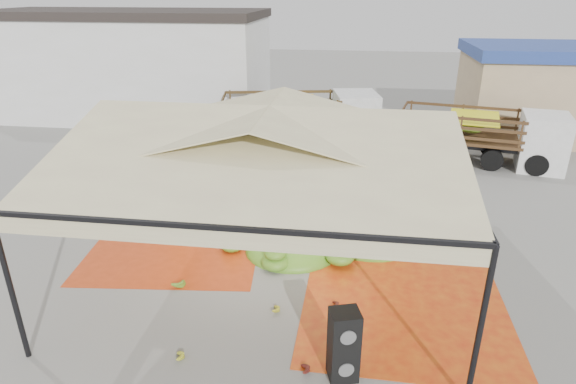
# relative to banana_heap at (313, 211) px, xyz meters

# --- Properties ---
(ground) EXTENTS (90.00, 90.00, 0.00)m
(ground) POSITION_rel_banana_heap_xyz_m (-0.89, -1.70, -0.67)
(ground) COLOR slate
(ground) RESTS_ON ground
(canopy_tent) EXTENTS (8.10, 8.10, 4.00)m
(canopy_tent) POSITION_rel_banana_heap_xyz_m (-0.89, -1.70, 2.63)
(canopy_tent) COLOR black
(canopy_tent) RESTS_ON ground
(building_white) EXTENTS (14.30, 6.30, 5.40)m
(building_white) POSITION_rel_banana_heap_xyz_m (-10.89, 12.30, 2.04)
(building_white) COLOR silver
(building_white) RESTS_ON ground
(building_tan) EXTENTS (6.30, 5.30, 4.10)m
(building_tan) POSITION_rel_banana_heap_xyz_m (9.11, 11.30, 1.41)
(building_tan) COLOR tan
(building_tan) RESTS_ON ground
(tarp_left) EXTENTS (4.85, 4.66, 0.01)m
(tarp_left) POSITION_rel_banana_heap_xyz_m (-3.58, -1.20, -0.66)
(tarp_left) COLOR #C53E12
(tarp_left) RESTS_ON ground
(tarp_right) EXTENTS (4.44, 4.66, 0.01)m
(tarp_right) POSITION_rel_banana_heap_xyz_m (2.29, -3.11, -0.66)
(tarp_right) COLOR orange
(tarp_right) RESTS_ON ground
(banana_heap) EXTENTS (7.77, 7.19, 1.34)m
(banana_heap) POSITION_rel_banana_heap_xyz_m (0.00, 0.00, 0.00)
(banana_heap) COLOR #407D1A
(banana_heap) RESTS_ON ground
(hand_yellow_a) EXTENTS (0.40, 0.33, 0.18)m
(hand_yellow_a) POSITION_rel_banana_heap_xyz_m (-0.53, -3.72, -0.58)
(hand_yellow_a) COLOR #ACA922
(hand_yellow_a) RESTS_ON ground
(hand_yellow_b) EXTENTS (0.48, 0.44, 0.18)m
(hand_yellow_b) POSITION_rel_banana_heap_xyz_m (-2.08, -5.40, -0.58)
(hand_yellow_b) COLOR gold
(hand_yellow_b) RESTS_ON ground
(hand_red_a) EXTENTS (0.38, 0.31, 0.17)m
(hand_red_a) POSITION_rel_banana_heap_xyz_m (0.73, -3.38, -0.58)
(hand_red_a) COLOR #5D2215
(hand_red_a) RESTS_ON ground
(hand_red_b) EXTENTS (0.46, 0.41, 0.18)m
(hand_red_b) POSITION_rel_banana_heap_xyz_m (0.28, -5.40, -0.58)
(hand_red_b) COLOR #5B1A14
(hand_red_b) RESTS_ON ground
(hand_green) EXTENTS (0.63, 0.59, 0.23)m
(hand_green) POSITION_rel_banana_heap_xyz_m (-2.91, -3.07, -0.55)
(hand_green) COLOR #407618
(hand_green) RESTS_ON ground
(hanging_bunches) EXTENTS (3.24, 0.24, 0.20)m
(hanging_bunches) POSITION_rel_banana_heap_xyz_m (-0.10, -1.68, 1.95)
(hanging_bunches) COLOR #397117
(hanging_bunches) RESTS_ON ground
(speaker_stack) EXTENTS (0.61, 0.57, 1.40)m
(speaker_stack) POSITION_rel_banana_heap_xyz_m (1.02, -5.40, 0.03)
(speaker_stack) COLOR black
(speaker_stack) RESTS_ON ground
(banana_leaves) EXTENTS (0.96, 1.36, 3.70)m
(banana_leaves) POSITION_rel_banana_heap_xyz_m (-3.98, -0.46, -0.67)
(banana_leaves) COLOR #347D21
(banana_leaves) RESTS_ON ground
(vendor) EXTENTS (0.65, 0.55, 1.51)m
(vendor) POSITION_rel_banana_heap_xyz_m (-2.00, 1.12, 0.09)
(vendor) COLOR gray
(vendor) RESTS_ON ground
(truck_left) EXTENTS (6.88, 3.42, 2.26)m
(truck_left) POSITION_rel_banana_heap_xyz_m (-1.06, 8.32, 0.72)
(truck_left) COLOR #4B3419
(truck_left) RESTS_ON ground
(truck_right) EXTENTS (6.35, 3.26, 2.08)m
(truck_right) POSITION_rel_banana_heap_xyz_m (6.19, 6.93, 0.61)
(truck_right) COLOR #4B3319
(truck_right) RESTS_ON ground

